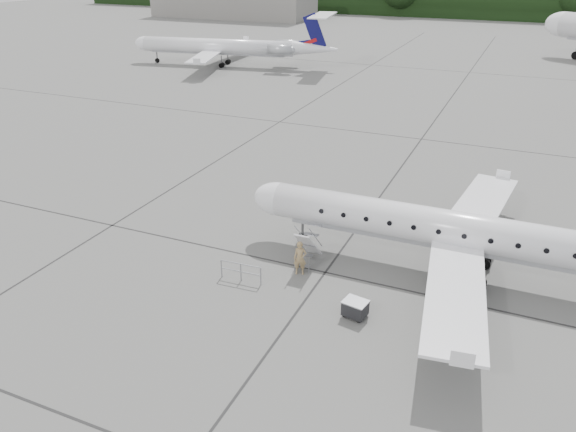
% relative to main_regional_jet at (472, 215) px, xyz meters
% --- Properties ---
extents(ground, '(320.00, 320.00, 0.00)m').
position_rel_main_regional_jet_xyz_m(ground, '(-0.57, -5.12, -3.44)').
color(ground, slate).
rests_on(ground, ground).
extents(treeline, '(260.00, 4.00, 8.00)m').
position_rel_main_regional_jet_xyz_m(treeline, '(-0.57, 124.88, 0.56)').
color(treeline, black).
rests_on(treeline, ground).
extents(main_regional_jet, '(26.97, 19.50, 6.88)m').
position_rel_main_regional_jet_xyz_m(main_regional_jet, '(0.00, 0.00, 0.00)').
color(main_regional_jet, white).
rests_on(main_regional_jet, ground).
extents(airstair, '(0.86, 2.10, 2.16)m').
position_rel_main_regional_jet_xyz_m(airstair, '(-7.85, -2.11, -2.36)').
color(airstair, white).
rests_on(airstair, ground).
extents(passenger, '(0.78, 0.65, 1.84)m').
position_rel_main_regional_jet_xyz_m(passenger, '(-7.85, -3.31, -2.52)').
color(passenger, '#9D8155').
rests_on(passenger, ground).
extents(safety_railing, '(2.20, 0.20, 1.00)m').
position_rel_main_regional_jet_xyz_m(safety_railing, '(-10.34, -5.17, -2.94)').
color(safety_railing, gray).
rests_on(safety_railing, ground).
extents(baggage_cart, '(1.17, 1.01, 0.90)m').
position_rel_main_regional_jet_xyz_m(baggage_cart, '(-4.06, -5.83, -2.99)').
color(baggage_cart, black).
rests_on(baggage_cart, ground).
extents(bg_regional_left, '(32.01, 25.45, 7.57)m').
position_rel_main_regional_jet_xyz_m(bg_regional_left, '(-41.25, 46.18, 0.34)').
color(bg_regional_left, white).
rests_on(bg_regional_left, ground).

